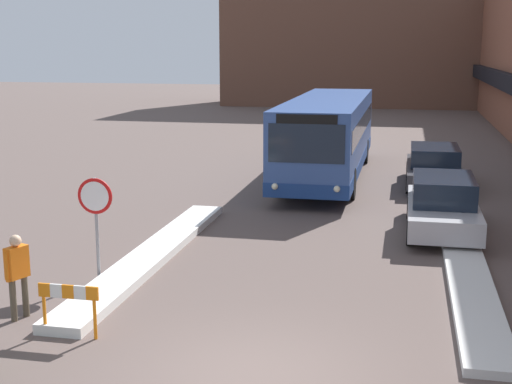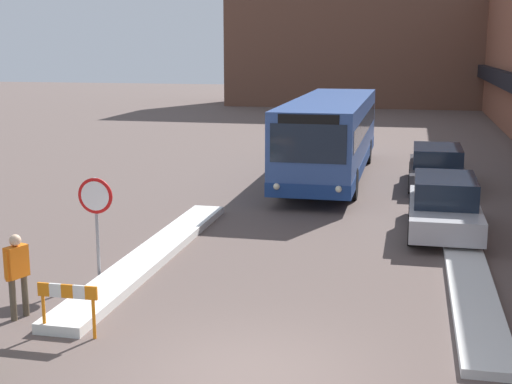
% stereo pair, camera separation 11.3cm
% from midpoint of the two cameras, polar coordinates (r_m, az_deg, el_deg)
% --- Properties ---
extents(ground_plane, '(160.00, 160.00, 0.00)m').
position_cam_midpoint_polar(ground_plane, '(11.18, -0.70, -14.58)').
color(ground_plane, brown).
extents(building_backdrop_far, '(26.00, 8.00, 12.10)m').
position_cam_midpoint_polar(building_backdrop_far, '(61.36, 10.09, 12.52)').
color(building_backdrop_far, brown).
rests_on(building_backdrop_far, ground_plane).
extents(snow_bank_left, '(0.90, 9.59, 0.20)m').
position_cam_midpoint_polar(snow_bank_left, '(17.11, -8.46, -4.92)').
color(snow_bank_left, silver).
rests_on(snow_bank_left, ground_plane).
extents(snow_bank_right, '(0.90, 9.19, 0.16)m').
position_cam_midpoint_polar(snow_bank_right, '(15.85, 16.50, -6.72)').
color(snow_bank_right, silver).
rests_on(snow_bank_right, ground_plane).
extents(city_bus, '(2.63, 12.15, 3.01)m').
position_cam_midpoint_polar(city_bus, '(27.01, 5.68, 4.59)').
color(city_bus, '#335193').
rests_on(city_bus, ground_plane).
extents(parked_car_front, '(1.85, 4.61, 1.51)m').
position_cam_midpoint_polar(parked_car_front, '(19.71, 14.54, -1.01)').
color(parked_car_front, '#B7B7BC').
rests_on(parked_car_front, ground_plane).
extents(parked_car_back, '(1.93, 4.90, 1.42)m').
position_cam_midpoint_polar(parked_car_back, '(26.20, 13.95, 2.02)').
color(parked_car_back, '#38383D').
rests_on(parked_car_back, ground_plane).
extents(stop_sign, '(0.76, 0.08, 2.24)m').
position_cam_midpoint_polar(stop_sign, '(15.27, -12.92, -1.20)').
color(stop_sign, gray).
rests_on(stop_sign, ground_plane).
extents(pedestrian, '(0.33, 0.49, 1.60)m').
position_cam_midpoint_polar(pedestrian, '(13.75, -18.78, -5.83)').
color(pedestrian, brown).
rests_on(pedestrian, ground_plane).
extents(construction_barricade, '(1.10, 0.06, 0.94)m').
position_cam_midpoint_polar(construction_barricade, '(12.75, -15.01, -8.35)').
color(construction_barricade, orange).
rests_on(construction_barricade, ground_plane).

